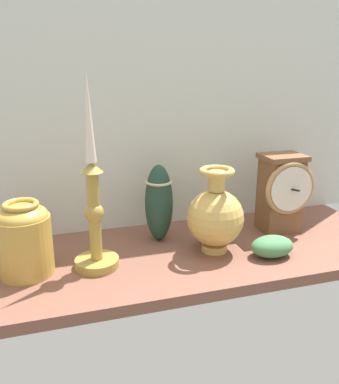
# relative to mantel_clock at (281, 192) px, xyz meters

# --- Properties ---
(ground_plane) EXTENTS (1.00, 0.36, 0.02)m
(ground_plane) POSITION_rel_mantel_clock_xyz_m (-0.26, -0.04, -0.11)
(ground_plane) COLOR brown
(back_wall) EXTENTS (1.20, 0.02, 0.65)m
(back_wall) POSITION_rel_mantel_clock_xyz_m (-0.26, 0.14, 0.22)
(back_wall) COLOR silver
(back_wall) RESTS_ON ground_plane
(mantel_clock) EXTENTS (0.13, 0.11, 0.19)m
(mantel_clock) POSITION_rel_mantel_clock_xyz_m (0.00, 0.00, 0.00)
(mantel_clock) COLOR brown
(mantel_clock) RESTS_ON ground_plane
(candlestick_tall_left) EXTENTS (0.09, 0.09, 0.39)m
(candlestick_tall_left) POSITION_rel_mantel_clock_xyz_m (-0.46, -0.06, 0.02)
(candlestick_tall_left) COLOR #AA8C3C
(candlestick_tall_left) RESTS_ON ground_plane
(brass_vase_bulbous) EXTENTS (0.12, 0.12, 0.19)m
(brass_vase_bulbous) POSITION_rel_mantel_clock_xyz_m (-0.20, -0.06, -0.02)
(brass_vase_bulbous) COLOR #D7AE56
(brass_vase_bulbous) RESTS_ON ground_plane
(brass_vase_jar) EXTENTS (0.11, 0.11, 0.15)m
(brass_vase_jar) POSITION_rel_mantel_clock_xyz_m (-0.60, -0.05, -0.02)
(brass_vase_jar) COLOR gold
(brass_vase_jar) RESTS_ON ground_plane
(tall_ceramic_vase) EXTENTS (0.06, 0.06, 0.18)m
(tall_ceramic_vase) POSITION_rel_mantel_clock_xyz_m (-0.30, 0.03, -0.01)
(tall_ceramic_vase) COLOR #1F3E32
(tall_ceramic_vase) RESTS_ON ground_plane
(ivy_sprig) EXTENTS (0.10, 0.07, 0.05)m
(ivy_sprig) POSITION_rel_mantel_clock_xyz_m (-0.09, -0.12, -0.08)
(ivy_sprig) COLOR #4A8653
(ivy_sprig) RESTS_ON ground_plane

